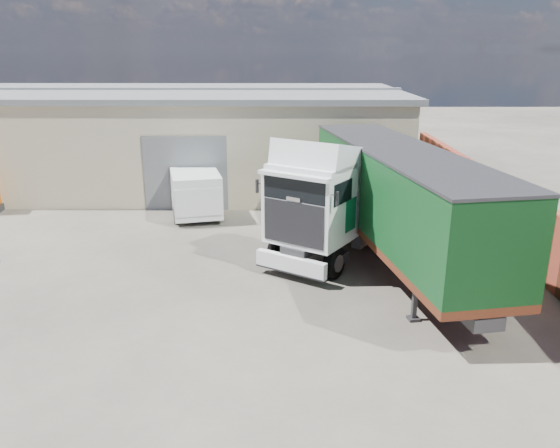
{
  "coord_description": "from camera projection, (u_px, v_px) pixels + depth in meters",
  "views": [
    {
      "loc": [
        2.68,
        -15.6,
        7.5
      ],
      "look_at": [
        2.57,
        3.0,
        1.52
      ],
      "focal_mm": 35.0,
      "sensor_mm": 36.0,
      "label": 1
    }
  ],
  "objects": [
    {
      "name": "brick_boundary_wall",
      "position": [
        497.0,
        208.0,
        22.42
      ],
      "size": [
        0.35,
        26.0,
        2.5
      ],
      "primitive_type": "cube",
      "color": "brown",
      "rests_on": "ground"
    },
    {
      "name": "panel_van",
      "position": [
        194.0,
        190.0,
        25.96
      ],
      "size": [
        3.29,
        5.57,
        2.13
      ],
      "rotation": [
        0.0,
        0.0,
        0.24
      ],
      "color": "black",
      "rests_on": "ground"
    },
    {
      "name": "box_trailer",
      "position": [
        397.0,
        196.0,
        19.1
      ],
      "size": [
        4.92,
        13.13,
        4.27
      ],
      "rotation": [
        0.0,
        0.0,
        0.17
      ],
      "color": "#2D2D30",
      "rests_on": "ground"
    },
    {
      "name": "ground",
      "position": [
        198.0,
        299.0,
        17.16
      ],
      "size": [
        120.0,
        120.0,
        0.0
      ],
      "primitive_type": "plane",
      "color": "#282621",
      "rests_on": "ground"
    },
    {
      "name": "tractor_unit",
      "position": [
        324.0,
        209.0,
        19.76
      ],
      "size": [
        5.89,
        7.14,
        4.66
      ],
      "rotation": [
        0.0,
        0.0,
        -0.57
      ],
      "color": "black",
      "rests_on": "ground"
    },
    {
      "name": "warehouse",
      "position": [
        134.0,
        137.0,
        31.61
      ],
      "size": [
        30.6,
        12.6,
        5.42
      ],
      "color": "#C4B996",
      "rests_on": "ground"
    }
  ]
}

